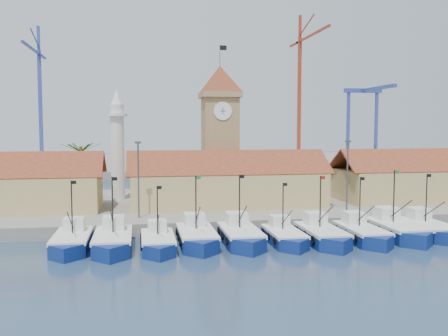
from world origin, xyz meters
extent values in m
plane|color=#1B2B48|center=(0.00, 0.00, 0.00)|extent=(400.00, 400.00, 0.00)
cube|color=gray|center=(0.00, 24.00, 0.75)|extent=(140.00, 32.00, 1.50)
cube|color=gray|center=(0.00, 110.00, 1.00)|extent=(240.00, 80.00, 2.00)
cube|color=navy|center=(-18.61, 3.77, 0.49)|extent=(3.43, 7.76, 1.76)
cube|color=navy|center=(-18.61, -0.11, 0.49)|extent=(3.43, 3.43, 1.76)
cube|color=silver|center=(-18.61, 3.77, 1.37)|extent=(3.50, 7.97, 0.34)
cube|color=silver|center=(-18.61, 5.70, 2.15)|extent=(2.06, 2.15, 1.37)
cylinder|color=black|center=(-18.61, 4.25, 4.11)|extent=(0.14, 0.14, 5.48)
cube|color=black|center=(-18.36, 4.25, 6.66)|extent=(0.49, 0.02, 0.34)
cube|color=navy|center=(-14.59, 3.07, 0.52)|extent=(3.61, 8.17, 1.86)
cube|color=navy|center=(-14.59, -1.01, 0.52)|extent=(3.61, 3.61, 1.86)
cube|color=silver|center=(-14.59, 3.07, 1.44)|extent=(3.68, 8.40, 0.36)
cube|color=silver|center=(-14.59, 5.12, 2.27)|extent=(2.17, 2.27, 1.44)
cylinder|color=black|center=(-14.59, 3.59, 4.33)|extent=(0.14, 0.14, 5.78)
cube|color=black|center=(-14.33, 3.59, 7.02)|extent=(0.52, 0.02, 0.36)
cube|color=navy|center=(-10.16, 2.33, 0.45)|extent=(3.16, 7.16, 1.63)
cube|color=navy|center=(-10.16, -1.25, 0.45)|extent=(3.16, 3.16, 1.63)
cube|color=silver|center=(-10.16, 2.33, 1.27)|extent=(3.23, 7.36, 0.32)
cube|color=silver|center=(-10.16, 4.12, 1.99)|extent=(1.90, 1.99, 1.27)
cylinder|color=black|center=(-10.16, 2.78, 3.80)|extent=(0.13, 0.13, 5.06)
cube|color=black|center=(-9.93, 2.78, 6.14)|extent=(0.45, 0.02, 0.32)
cube|color=navy|center=(-6.13, 3.54, 0.51)|extent=(3.58, 8.11, 1.84)
cube|color=navy|center=(-6.13, -0.52, 0.51)|extent=(3.58, 3.58, 1.84)
cube|color=silver|center=(-6.13, 3.54, 1.43)|extent=(3.66, 8.34, 0.36)
cube|color=silver|center=(-6.13, 5.56, 2.25)|extent=(2.15, 2.25, 1.43)
cylinder|color=black|center=(-6.13, 4.05, 4.30)|extent=(0.14, 0.14, 5.73)
cube|color=#197226|center=(-5.88, 4.05, 6.96)|extent=(0.51, 0.02, 0.36)
cube|color=navy|center=(-1.56, 3.29, 0.52)|extent=(3.61, 8.16, 1.85)
cube|color=navy|center=(-1.56, -0.79, 0.52)|extent=(3.61, 3.61, 1.85)
cube|color=silver|center=(-1.56, 3.29, 1.44)|extent=(3.68, 8.39, 0.36)
cube|color=silver|center=(-1.56, 5.33, 2.27)|extent=(2.16, 2.27, 1.44)
cylinder|color=black|center=(-1.56, 3.80, 4.33)|extent=(0.14, 0.14, 5.77)
cube|color=black|center=(-1.30, 3.80, 7.01)|extent=(0.52, 0.02, 0.36)
cube|color=navy|center=(2.98, 2.68, 0.45)|extent=(3.17, 7.18, 1.63)
cube|color=navy|center=(2.98, -0.91, 0.45)|extent=(3.17, 3.17, 1.63)
cube|color=silver|center=(2.98, 2.68, 1.27)|extent=(3.24, 7.38, 0.32)
cube|color=silver|center=(2.98, 4.47, 1.99)|extent=(1.90, 1.99, 1.27)
cylinder|color=black|center=(2.98, 3.13, 3.81)|extent=(0.13, 0.13, 5.08)
cube|color=black|center=(3.21, 3.13, 6.16)|extent=(0.45, 0.02, 0.32)
cube|color=navy|center=(6.98, 2.31, 0.50)|extent=(3.52, 7.97, 1.81)
cube|color=navy|center=(6.98, -1.68, 0.50)|extent=(3.52, 3.52, 1.81)
cube|color=silver|center=(6.98, 2.31, 1.41)|extent=(3.59, 8.19, 0.35)
cube|color=silver|center=(6.98, 4.30, 2.21)|extent=(2.11, 2.21, 1.41)
cylinder|color=black|center=(6.98, 2.81, 4.23)|extent=(0.14, 0.14, 5.64)
cube|color=#A5140F|center=(7.23, 2.81, 6.85)|extent=(0.50, 0.02, 0.35)
cube|color=navy|center=(11.48, 2.37, 0.49)|extent=(3.43, 7.76, 1.76)
cube|color=navy|center=(11.48, -1.51, 0.49)|extent=(3.43, 3.43, 1.76)
cube|color=silver|center=(11.48, 2.37, 1.37)|extent=(3.50, 7.97, 0.34)
cube|color=silver|center=(11.48, 4.31, 2.15)|extent=(2.06, 2.15, 1.37)
cylinder|color=black|center=(11.48, 2.86, 4.11)|extent=(0.14, 0.14, 5.48)
cube|color=black|center=(11.72, 2.86, 6.66)|extent=(0.49, 0.02, 0.34)
cube|color=navy|center=(15.87, 3.16, 0.53)|extent=(3.73, 8.44, 1.92)
cube|color=navy|center=(15.87, -1.06, 0.53)|extent=(3.73, 3.73, 1.92)
cube|color=silver|center=(15.87, 3.16, 1.49)|extent=(3.80, 8.67, 0.37)
cube|color=silver|center=(15.87, 5.27, 2.34)|extent=(2.24, 2.34, 1.49)
cylinder|color=black|center=(15.87, 3.69, 4.47)|extent=(0.15, 0.15, 5.96)
cube|color=#197226|center=(16.13, 3.69, 7.24)|extent=(0.53, 0.02, 0.37)
cube|color=navy|center=(19.90, 3.35, 0.50)|extent=(3.48, 7.88, 1.79)
cube|color=silver|center=(19.90, 3.35, 1.39)|extent=(3.55, 8.10, 0.35)
cube|color=silver|center=(19.90, 5.32, 2.19)|extent=(2.09, 2.19, 1.39)
cylinder|color=black|center=(19.90, 3.85, 4.18)|extent=(0.14, 0.14, 5.57)
cube|color=black|center=(20.15, 3.85, 6.77)|extent=(0.50, 0.02, 0.35)
cube|color=tan|center=(0.00, 20.00, 3.75)|extent=(26.00, 10.00, 4.50)
cube|color=#9A4D27|center=(0.00, 17.50, 7.50)|extent=(27.04, 5.13, 3.21)
cube|color=#9A4D27|center=(0.00, 22.50, 7.50)|extent=(27.04, 5.13, 3.21)
cube|color=tan|center=(32.00, 20.00, 3.75)|extent=(30.00, 10.00, 4.50)
cube|color=#9A4D27|center=(32.00, 22.50, 7.50)|extent=(31.20, 5.13, 3.21)
cube|color=#A17553|center=(0.00, 26.00, 9.00)|extent=(5.00, 5.00, 15.00)
cube|color=#A17553|center=(0.00, 26.00, 16.90)|extent=(5.80, 5.80, 0.80)
pyramid|color=#9A4D27|center=(0.00, 26.00, 19.20)|extent=(5.80, 5.80, 4.00)
cylinder|color=white|center=(0.00, 23.45, 14.50)|extent=(2.60, 0.15, 2.60)
cube|color=black|center=(0.00, 23.37, 14.50)|extent=(0.08, 0.02, 1.00)
cube|color=black|center=(0.00, 23.37, 14.50)|extent=(0.80, 0.02, 0.08)
cylinder|color=#3F3F44|center=(0.00, 26.00, 22.70)|extent=(0.10, 0.10, 3.00)
cube|color=black|center=(0.50, 26.00, 23.80)|extent=(1.00, 0.03, 0.70)
cylinder|color=silver|center=(-15.00, 28.00, 8.50)|extent=(2.00, 2.00, 14.00)
cylinder|color=silver|center=(-15.00, 28.00, 14.00)|extent=(3.00, 3.00, 0.40)
cone|color=silver|center=(-15.00, 28.00, 16.60)|extent=(1.80, 1.80, 2.40)
cylinder|color=brown|center=(-20.00, 26.00, 5.50)|extent=(0.44, 0.44, 8.00)
cube|color=#28501B|center=(-18.60, 26.00, 9.30)|extent=(2.80, 0.35, 1.18)
cube|color=#28501B|center=(-19.30, 27.21, 9.30)|extent=(1.71, 2.60, 1.18)
cube|color=#28501B|center=(-20.70, 27.21, 9.30)|extent=(1.71, 2.60, 1.18)
cube|color=#28501B|center=(-21.40, 26.00, 9.30)|extent=(2.80, 0.35, 1.18)
cube|color=#28501B|center=(-20.70, 24.79, 9.30)|extent=(1.71, 2.60, 1.18)
cube|color=#28501B|center=(-19.30, 24.79, 9.30)|extent=(1.71, 2.60, 1.18)
cylinder|color=#3F3F44|center=(-12.00, 12.00, 6.00)|extent=(0.20, 0.20, 9.00)
cube|color=#3F3F44|center=(-12.00, 12.00, 10.40)|extent=(0.70, 0.25, 0.25)
cylinder|color=#3F3F44|center=(14.00, 12.00, 6.00)|extent=(0.20, 0.20, 9.00)
cube|color=#3F3F44|center=(14.00, 12.00, 10.40)|extent=(0.70, 0.25, 0.25)
cube|color=#314297|center=(-40.30, 108.00, 18.38)|extent=(1.00, 1.00, 32.75)
cube|color=#314297|center=(-40.30, 98.32, 33.75)|extent=(0.60, 24.20, 0.60)
cube|color=#314297|center=(-40.30, 113.00, 33.75)|extent=(0.60, 10.00, 0.60)
cube|color=#314297|center=(-40.30, 108.00, 38.25)|extent=(0.80, 0.80, 7.00)
cube|color=#A02F18|center=(38.28, 105.00, 21.07)|extent=(1.00, 1.00, 38.15)
cube|color=#A02F18|center=(38.28, 94.00, 39.15)|extent=(0.60, 27.51, 0.60)
cube|color=#A02F18|center=(38.28, 110.00, 39.15)|extent=(0.60, 10.00, 0.60)
cube|color=#A02F18|center=(38.28, 105.00, 43.65)|extent=(0.80, 0.80, 7.00)
cube|color=#314297|center=(57.00, 110.00, 13.00)|extent=(0.90, 0.90, 22.00)
cube|color=#314297|center=(67.00, 110.00, 13.00)|extent=(0.90, 0.90, 22.00)
cube|color=#314297|center=(62.00, 110.00, 24.50)|extent=(13.00, 1.40, 1.40)
cube|color=#314297|center=(62.00, 100.00, 24.50)|extent=(1.40, 22.00, 1.00)
camera|label=1|loc=(-11.95, -47.04, 12.07)|focal=40.00mm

